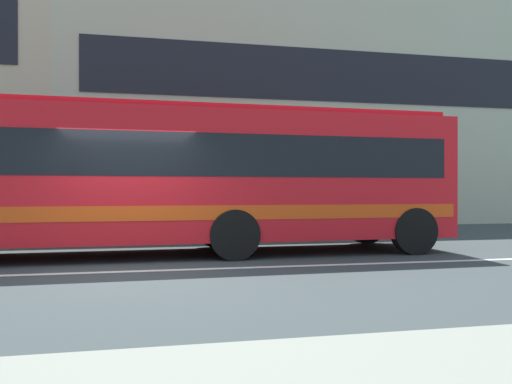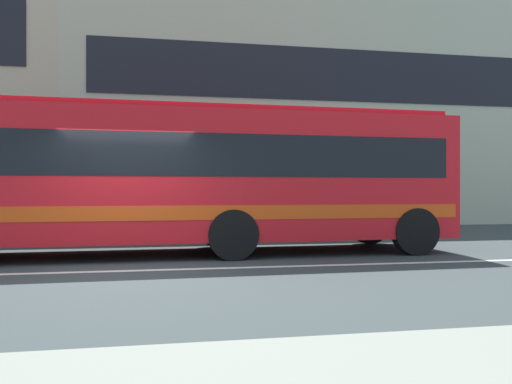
# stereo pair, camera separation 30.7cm
# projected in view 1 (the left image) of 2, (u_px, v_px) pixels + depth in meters

# --- Properties ---
(ground_plane) EXTENTS (160.00, 160.00, 0.00)m
(ground_plane) POSITION_uv_depth(u_px,v_px,m) (126.00, 272.00, 8.41)
(ground_plane) COLOR #343E3F
(lane_centre_line) EXTENTS (60.00, 0.16, 0.01)m
(lane_centre_line) POSITION_uv_depth(u_px,v_px,m) (126.00, 271.00, 8.41)
(lane_centre_line) COLOR silver
(lane_centre_line) RESTS_ON ground_plane
(hedge_row_far) EXTENTS (12.53, 1.10, 0.91)m
(hedge_row_far) POSITION_uv_depth(u_px,v_px,m) (114.00, 224.00, 13.70)
(hedge_row_far) COLOR #1F4227
(hedge_row_far) RESTS_ON ground_plane
(apartment_block_right) EXTENTS (23.66, 10.36, 10.07)m
(apartment_block_right) POSITION_uv_depth(u_px,v_px,m) (325.00, 117.00, 24.70)
(apartment_block_right) COLOR #B3BC9E
(apartment_block_right) RESTS_ON ground_plane
(transit_bus) EXTENTS (11.30, 2.84, 3.10)m
(transit_bus) POSITION_uv_depth(u_px,v_px,m) (193.00, 175.00, 10.76)
(transit_bus) COLOR red
(transit_bus) RESTS_ON ground_plane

